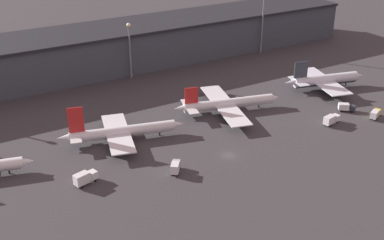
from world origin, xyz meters
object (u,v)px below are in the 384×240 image
(service_vehicle_0, at_px, (346,107))
(service_vehicle_4, at_px, (175,167))
(airplane_1, at_px, (121,132))
(airplane_2, at_px, (227,104))
(service_vehicle_2, at_px, (375,114))
(service_vehicle_3, at_px, (85,178))
(service_vehicle_1, at_px, (331,119))
(airplane_3, at_px, (325,80))

(service_vehicle_0, relative_size, service_vehicle_4, 1.06)
(airplane_1, bearing_deg, airplane_2, 16.03)
(airplane_2, height_order, service_vehicle_2, airplane_2)
(service_vehicle_0, bearing_deg, service_vehicle_2, -27.21)
(airplane_1, relative_size, service_vehicle_2, 5.99)
(airplane_1, height_order, service_vehicle_0, airplane_1)
(service_vehicle_2, distance_m, service_vehicle_3, 105.48)
(service_vehicle_0, height_order, service_vehicle_1, service_vehicle_1)
(service_vehicle_3, bearing_deg, service_vehicle_0, -16.56)
(service_vehicle_0, height_order, service_vehicle_2, service_vehicle_2)
(airplane_2, bearing_deg, service_vehicle_2, -22.02)
(airplane_3, bearing_deg, airplane_1, -165.71)
(service_vehicle_1, bearing_deg, service_vehicle_0, 10.96)
(airplane_1, distance_m, service_vehicle_3, 26.84)
(airplane_2, xyz_separation_m, service_vehicle_0, (38.34, -22.05, -1.41))
(service_vehicle_1, height_order, service_vehicle_4, service_vehicle_1)
(service_vehicle_3, relative_size, service_vehicle_4, 1.23)
(service_vehicle_2, xyz_separation_m, service_vehicle_3, (-104.85, 11.49, 0.30))
(airplane_2, distance_m, service_vehicle_2, 53.42)
(airplane_2, bearing_deg, service_vehicle_0, -15.55)
(service_vehicle_0, xyz_separation_m, service_vehicle_1, (-12.74, -5.25, 0.24))
(airplane_1, relative_size, service_vehicle_0, 6.64)
(airplane_2, xyz_separation_m, service_vehicle_1, (25.61, -27.30, -1.16))
(service_vehicle_3, bearing_deg, airplane_3, -5.70)
(airplane_2, bearing_deg, airplane_3, 12.71)
(airplane_1, height_order, service_vehicle_1, airplane_1)
(service_vehicle_2, relative_size, service_vehicle_3, 0.95)
(service_vehicle_0, bearing_deg, service_vehicle_4, -138.82)
(airplane_2, xyz_separation_m, airplane_3, (47.31, -1.36, 0.59))
(service_vehicle_3, height_order, service_vehicle_4, service_vehicle_3)
(service_vehicle_1, relative_size, service_vehicle_4, 1.26)
(airplane_2, bearing_deg, service_vehicle_4, -128.84)
(airplane_3, xyz_separation_m, service_vehicle_1, (-21.71, -25.94, -1.75))
(service_vehicle_0, distance_m, service_vehicle_1, 13.78)
(airplane_3, xyz_separation_m, service_vehicle_2, (-4.31, -30.32, -1.92))
(service_vehicle_2, bearing_deg, service_vehicle_4, 151.76)
(airplane_2, height_order, service_vehicle_4, airplane_2)
(service_vehicle_0, distance_m, service_vehicle_4, 75.40)
(airplane_2, height_order, airplane_3, airplane_3)
(service_vehicle_2, bearing_deg, airplane_3, 56.59)
(airplane_1, xyz_separation_m, service_vehicle_3, (-19.00, -18.92, -1.09))
(service_vehicle_0, bearing_deg, service_vehicle_1, -120.61)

